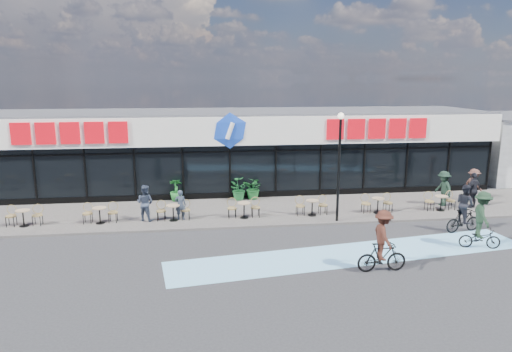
{
  "coord_description": "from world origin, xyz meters",
  "views": [
    {
      "loc": [
        -1.66,
        -17.03,
        6.45
      ],
      "look_at": [
        0.96,
        3.5,
        2.03
      ],
      "focal_mm": 32.0,
      "sensor_mm": 36.0,
      "label": 1
    }
  ],
  "objects_px": {
    "pedestrian_c": "(473,190)",
    "cyclist_b": "(464,212)",
    "potted_plant_mid": "(238,189)",
    "potted_plant_right": "(254,188)",
    "lamp_post": "(339,157)",
    "pedestrian_b": "(473,185)",
    "patron_left": "(180,205)",
    "patron_right": "(145,203)",
    "potted_plant_left": "(176,190)",
    "pedestrian_a": "(443,188)",
    "cyclist_a": "(481,222)"
  },
  "relations": [
    {
      "from": "pedestrian_c",
      "to": "cyclist_b",
      "type": "height_order",
      "value": "cyclist_b"
    },
    {
      "from": "potted_plant_mid",
      "to": "potted_plant_right",
      "type": "relative_size",
      "value": 0.95
    },
    {
      "from": "lamp_post",
      "to": "pedestrian_c",
      "type": "height_order",
      "value": "lamp_post"
    },
    {
      "from": "potted_plant_right",
      "to": "pedestrian_b",
      "type": "bearing_deg",
      "value": -8.6
    },
    {
      "from": "patron_left",
      "to": "patron_right",
      "type": "xyz_separation_m",
      "value": [
        -1.59,
        0.06,
        0.13
      ]
    },
    {
      "from": "lamp_post",
      "to": "potted_plant_mid",
      "type": "xyz_separation_m",
      "value": [
        -4.17,
        4.27,
        -2.36
      ]
    },
    {
      "from": "potted_plant_left",
      "to": "pedestrian_b",
      "type": "distance_m",
      "value": 15.77
    },
    {
      "from": "potted_plant_left",
      "to": "patron_left",
      "type": "xyz_separation_m",
      "value": [
        0.34,
        -3.35,
        0.11
      ]
    },
    {
      "from": "potted_plant_mid",
      "to": "pedestrian_c",
      "type": "distance_m",
      "value": 11.95
    },
    {
      "from": "lamp_post",
      "to": "potted_plant_left",
      "type": "relative_size",
      "value": 4.12
    },
    {
      "from": "lamp_post",
      "to": "patron_right",
      "type": "distance_m",
      "value": 8.99
    },
    {
      "from": "pedestrian_b",
      "to": "patron_left",
      "type": "bearing_deg",
      "value": 82.05
    },
    {
      "from": "patron_right",
      "to": "pedestrian_a",
      "type": "xyz_separation_m",
      "value": [
        14.78,
        0.66,
        0.06
      ]
    },
    {
      "from": "potted_plant_right",
      "to": "cyclist_b",
      "type": "height_order",
      "value": "cyclist_b"
    },
    {
      "from": "patron_left",
      "to": "pedestrian_b",
      "type": "bearing_deg",
      "value": -167.79
    },
    {
      "from": "potted_plant_mid",
      "to": "cyclist_a",
      "type": "xyz_separation_m",
      "value": [
        8.69,
        -8.07,
        0.39
      ]
    },
    {
      "from": "pedestrian_a",
      "to": "cyclist_a",
      "type": "bearing_deg",
      "value": -22.94
    },
    {
      "from": "lamp_post",
      "to": "potted_plant_left",
      "type": "distance_m",
      "value": 8.96
    },
    {
      "from": "pedestrian_b",
      "to": "pedestrian_c",
      "type": "bearing_deg",
      "value": 133.76
    },
    {
      "from": "potted_plant_mid",
      "to": "patron_right",
      "type": "height_order",
      "value": "patron_right"
    },
    {
      "from": "patron_right",
      "to": "potted_plant_mid",
      "type": "bearing_deg",
      "value": -121.1
    },
    {
      "from": "cyclist_a",
      "to": "patron_right",
      "type": "bearing_deg",
      "value": 159.47
    },
    {
      "from": "potted_plant_left",
      "to": "cyclist_b",
      "type": "bearing_deg",
      "value": -27.25
    },
    {
      "from": "pedestrian_c",
      "to": "pedestrian_b",
      "type": "bearing_deg",
      "value": -145.94
    },
    {
      "from": "pedestrian_c",
      "to": "potted_plant_mid",
      "type": "bearing_deg",
      "value": -37.79
    },
    {
      "from": "pedestrian_b",
      "to": "pedestrian_c",
      "type": "distance_m",
      "value": 1.55
    },
    {
      "from": "pedestrian_c",
      "to": "cyclist_b",
      "type": "distance_m",
      "value": 4.01
    },
    {
      "from": "lamp_post",
      "to": "cyclist_b",
      "type": "xyz_separation_m",
      "value": [
        4.96,
        -1.95,
        -2.14
      ]
    },
    {
      "from": "lamp_post",
      "to": "patron_right",
      "type": "relative_size",
      "value": 2.94
    },
    {
      "from": "pedestrian_a",
      "to": "pedestrian_b",
      "type": "height_order",
      "value": "pedestrian_a"
    },
    {
      "from": "potted_plant_mid",
      "to": "cyclist_a",
      "type": "height_order",
      "value": "cyclist_a"
    },
    {
      "from": "pedestrian_b",
      "to": "cyclist_a",
      "type": "bearing_deg",
      "value": 136.34
    },
    {
      "from": "potted_plant_mid",
      "to": "potted_plant_right",
      "type": "distance_m",
      "value": 0.87
    },
    {
      "from": "potted_plant_left",
      "to": "potted_plant_right",
      "type": "distance_m",
      "value": 4.13
    },
    {
      "from": "potted_plant_mid",
      "to": "cyclist_b",
      "type": "bearing_deg",
      "value": -34.24
    },
    {
      "from": "patron_right",
      "to": "cyclist_b",
      "type": "xyz_separation_m",
      "value": [
        13.63,
        -3.08,
        -0.04
      ]
    },
    {
      "from": "lamp_post",
      "to": "pedestrian_a",
      "type": "bearing_deg",
      "value": 16.37
    },
    {
      "from": "pedestrian_c",
      "to": "cyclist_a",
      "type": "distance_m",
      "value": 5.81
    },
    {
      "from": "pedestrian_c",
      "to": "cyclist_a",
      "type": "xyz_separation_m",
      "value": [
        -2.86,
        -5.05,
        0.06
      ]
    },
    {
      "from": "potted_plant_mid",
      "to": "pedestrian_b",
      "type": "height_order",
      "value": "pedestrian_b"
    },
    {
      "from": "cyclist_b",
      "to": "pedestrian_b",
      "type": "bearing_deg",
      "value": 54.0
    },
    {
      "from": "lamp_post",
      "to": "patron_left",
      "type": "xyz_separation_m",
      "value": [
        -7.08,
        1.08,
        -2.23
      ]
    },
    {
      "from": "pedestrian_c",
      "to": "cyclist_a",
      "type": "bearing_deg",
      "value": 37.32
    },
    {
      "from": "pedestrian_c",
      "to": "potted_plant_left",
      "type": "bearing_deg",
      "value": -35.28
    },
    {
      "from": "potted_plant_mid",
      "to": "cyclist_b",
      "type": "relative_size",
      "value": 0.55
    },
    {
      "from": "pedestrian_c",
      "to": "cyclist_b",
      "type": "relative_size",
      "value": 0.86
    },
    {
      "from": "patron_right",
      "to": "pedestrian_c",
      "type": "height_order",
      "value": "pedestrian_c"
    },
    {
      "from": "patron_right",
      "to": "patron_left",
      "type": "bearing_deg",
      "value": -157.92
    },
    {
      "from": "patron_left",
      "to": "cyclist_a",
      "type": "relative_size",
      "value": 0.62
    },
    {
      "from": "potted_plant_left",
      "to": "pedestrian_a",
      "type": "distance_m",
      "value": 13.79
    }
  ]
}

